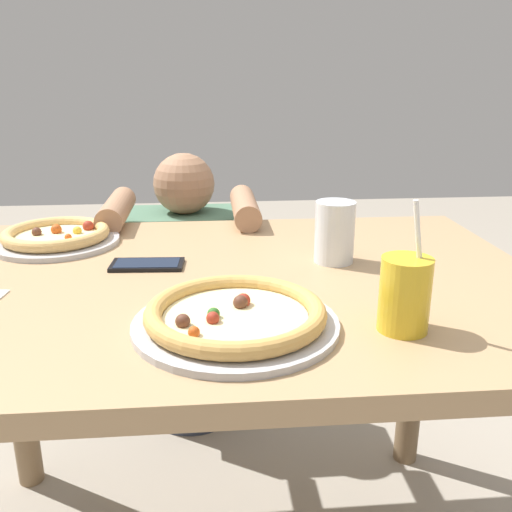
# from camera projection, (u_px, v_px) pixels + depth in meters

# --- Properties ---
(dining_table) EXTENTS (1.28, 0.89, 0.75)m
(dining_table) POSITION_uv_depth(u_px,v_px,m) (223.00, 327.00, 1.14)
(dining_table) COLOR tan
(dining_table) RESTS_ON ground
(pizza_near) EXTENTS (0.33, 0.33, 0.04)m
(pizza_near) POSITION_uv_depth(u_px,v_px,m) (235.00, 317.00, 0.89)
(pizza_near) COLOR #B7B7BC
(pizza_near) RESTS_ON dining_table
(pizza_far) EXTENTS (0.29, 0.29, 0.04)m
(pizza_far) POSITION_uv_depth(u_px,v_px,m) (57.00, 236.00, 1.32)
(pizza_far) COLOR #B7B7BC
(pizza_far) RESTS_ON dining_table
(drink_cup_colored) EXTENTS (0.08, 0.08, 0.21)m
(drink_cup_colored) POSITION_uv_depth(u_px,v_px,m) (405.00, 294.00, 0.87)
(drink_cup_colored) COLOR gold
(drink_cup_colored) RESTS_ON dining_table
(water_cup_clear) EXTENTS (0.08, 0.08, 0.13)m
(water_cup_clear) POSITION_uv_depth(u_px,v_px,m) (335.00, 231.00, 1.18)
(water_cup_clear) COLOR silver
(water_cup_clear) RESTS_ON dining_table
(cell_phone) EXTENTS (0.15, 0.08, 0.01)m
(cell_phone) POSITION_uv_depth(u_px,v_px,m) (147.00, 264.00, 1.17)
(cell_phone) COLOR black
(cell_phone) RESTS_ON dining_table
(diner_seated) EXTENTS (0.42, 0.52, 0.90)m
(diner_seated) POSITION_uv_depth(u_px,v_px,m) (189.00, 305.00, 1.84)
(diner_seated) COLOR #333847
(diner_seated) RESTS_ON ground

